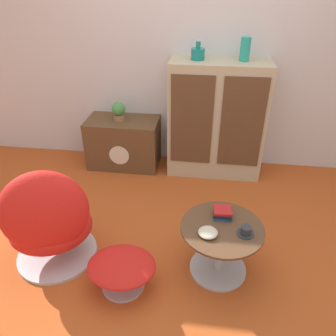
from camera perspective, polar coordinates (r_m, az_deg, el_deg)
ground_plane at (r=2.57m, az=-0.13°, el=-15.30°), size 12.00×12.00×0.00m
wall_back at (r=3.35m, az=3.64°, el=21.71°), size 6.40×0.06×2.60m
sideboard at (r=3.32m, az=8.40°, el=8.31°), size 0.93×0.41×1.15m
tv_console at (r=3.56m, az=-7.70°, el=4.41°), size 0.75×0.42×0.52m
egg_chair at (r=2.44m, az=-20.06°, el=-8.82°), size 0.73×0.71×0.81m
ottoman at (r=2.29m, az=-8.06°, el=-16.85°), size 0.46×0.39×0.23m
coffee_table at (r=2.34m, az=9.10°, el=-12.95°), size 0.56×0.56×0.40m
vase_leftmost at (r=3.13m, az=5.22°, el=19.24°), size 0.12×0.12×0.16m
vase_inner_left at (r=3.13m, az=13.29°, el=19.50°), size 0.09×0.09×0.21m
potted_plant at (r=3.42m, az=-8.57°, el=9.82°), size 0.14×0.14×0.19m
teacup at (r=2.20m, az=13.37°, el=-10.62°), size 0.11×0.11×0.06m
book_stack at (r=2.30m, az=9.51°, el=-7.70°), size 0.13×0.12×0.06m
bowl at (r=2.15m, az=6.97°, el=-11.07°), size 0.13×0.13×0.04m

